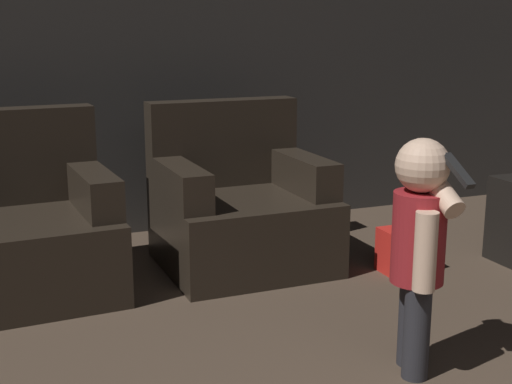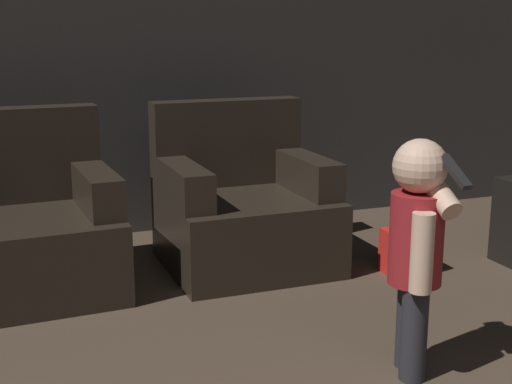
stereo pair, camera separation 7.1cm
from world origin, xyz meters
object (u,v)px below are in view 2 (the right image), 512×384
toy_backpack (407,252)px  person_toddler (418,239)px  armchair_left (24,230)px  armchair_right (243,209)px

toy_backpack → person_toddler: bearing=-121.3°
armchair_left → person_toddler: person_toddler is taller
armchair_right → person_toddler: (0.17, -1.45, 0.23)m
armchair_right → person_toddler: 1.47m
person_toddler → toy_backpack: 1.23m
armchair_right → toy_backpack: size_ratio=3.63×
armchair_left → person_toddler: bearing=-50.8°
armchair_left → armchair_right: same height
person_toddler → armchair_right: bearing=-150.0°
armchair_right → armchair_left: bearing=179.4°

